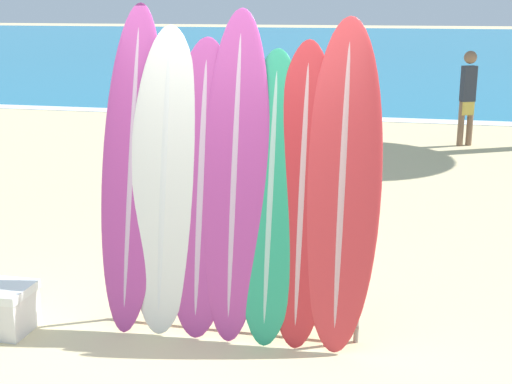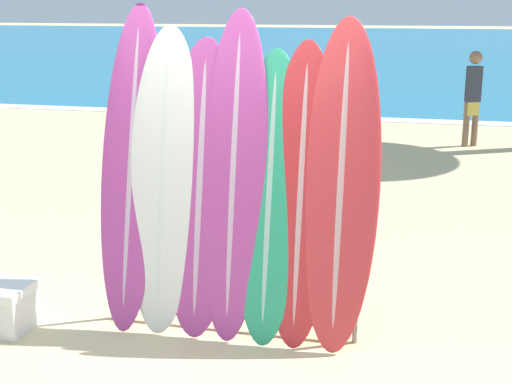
% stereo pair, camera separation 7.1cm
% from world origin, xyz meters
% --- Properties ---
extents(ground_plane, '(160.00, 160.00, 0.00)m').
position_xyz_m(ground_plane, '(0.00, 0.00, 0.00)').
color(ground_plane, beige).
extents(ocean_water, '(120.00, 60.00, 0.01)m').
position_xyz_m(ocean_water, '(0.00, 40.41, 0.00)').
color(ocean_water, teal).
rests_on(ocean_water, ground_plane).
extents(surfboard_rack, '(1.97, 0.04, 0.91)m').
position_xyz_m(surfboard_rack, '(0.12, 0.23, 0.49)').
color(surfboard_rack, gray).
rests_on(surfboard_rack, ground_plane).
extents(surfboard_slot_0, '(0.50, 0.70, 2.53)m').
position_xyz_m(surfboard_slot_0, '(-0.71, 0.30, 1.27)').
color(surfboard_slot_0, '#B23D8E').
rests_on(surfboard_slot_0, ground_plane).
extents(surfboard_slot_1, '(0.59, 0.58, 2.37)m').
position_xyz_m(surfboard_slot_1, '(-0.43, 0.26, 1.18)').
color(surfboard_slot_1, silver).
rests_on(surfboard_slot_1, ground_plane).
extents(surfboard_slot_2, '(0.59, 0.55, 2.28)m').
position_xyz_m(surfboard_slot_2, '(-0.13, 0.26, 1.14)').
color(surfboard_slot_2, '#B23D8E').
rests_on(surfboard_slot_2, ground_plane).
extents(surfboard_slot_3, '(0.53, 0.60, 2.49)m').
position_xyz_m(surfboard_slot_3, '(0.13, 0.27, 1.25)').
color(surfboard_slot_3, '#B23D8E').
rests_on(surfboard_slot_3, ground_plane).
extents(surfboard_slot_4, '(0.52, 0.57, 2.20)m').
position_xyz_m(surfboard_slot_4, '(0.41, 0.25, 1.10)').
color(surfboard_slot_4, '#289E70').
rests_on(surfboard_slot_4, ground_plane).
extents(surfboard_slot_5, '(0.52, 0.55, 2.27)m').
position_xyz_m(surfboard_slot_5, '(0.65, 0.26, 1.13)').
color(surfboard_slot_5, red).
rests_on(surfboard_slot_5, ground_plane).
extents(surfboard_slot_6, '(0.57, 0.59, 2.44)m').
position_xyz_m(surfboard_slot_6, '(0.94, 0.26, 1.22)').
color(surfboard_slot_6, red).
rests_on(surfboard_slot_6, ground_plane).
extents(person_near_water, '(0.29, 0.25, 1.70)m').
position_xyz_m(person_near_water, '(2.33, 8.50, 0.93)').
color(person_near_water, '#846047').
rests_on(person_near_water, ground_plane).
extents(person_mid_beach, '(0.21, 0.26, 1.57)m').
position_xyz_m(person_mid_beach, '(-0.74, 2.93, 0.86)').
color(person_mid_beach, tan).
rests_on(person_mid_beach, ground_plane).
extents(person_far_left, '(0.24, 0.29, 1.76)m').
position_xyz_m(person_far_left, '(0.43, 2.14, 0.96)').
color(person_far_left, beige).
rests_on(person_far_left, ground_plane).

